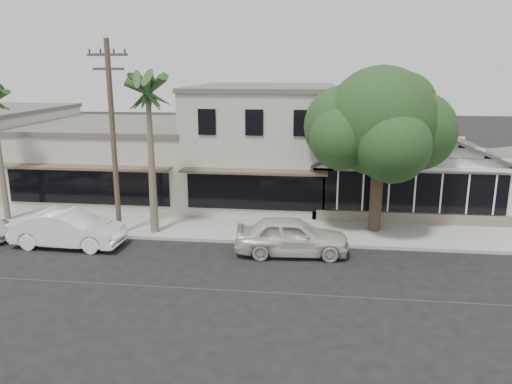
# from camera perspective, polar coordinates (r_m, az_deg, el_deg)

# --- Properties ---
(ground) EXTENTS (140.00, 140.00, 0.00)m
(ground) POSITION_cam_1_polar(r_m,az_deg,el_deg) (17.99, 6.04, -11.61)
(ground) COLOR black
(ground) RESTS_ON ground
(sidewalk_north) EXTENTS (90.00, 3.50, 0.15)m
(sidewalk_north) POSITION_cam_1_polar(r_m,az_deg,el_deg) (25.55, -11.91, -3.77)
(sidewalk_north) COLOR #9E9991
(sidewalk_north) RESTS_ON ground
(corner_shop) EXTENTS (10.40, 8.60, 5.10)m
(corner_shop) POSITION_cam_1_polar(r_m,az_deg,el_deg) (29.56, 16.42, 3.46)
(corner_shop) COLOR white
(corner_shop) RESTS_ON ground
(row_building_near) EXTENTS (8.00, 10.00, 6.50)m
(row_building_near) POSITION_cam_1_polar(r_m,az_deg,el_deg) (30.23, 1.00, 5.47)
(row_building_near) COLOR beige
(row_building_near) RESTS_ON ground
(row_building_midnear) EXTENTS (10.00, 10.00, 4.20)m
(row_building_midnear) POSITION_cam_1_polar(r_m,az_deg,el_deg) (32.60, -14.98, 3.58)
(row_building_midnear) COLOR beige
(row_building_midnear) RESTS_ON ground
(utility_pole) EXTENTS (1.80, 0.24, 9.00)m
(utility_pole) POSITION_cam_1_polar(r_m,az_deg,el_deg) (23.47, -16.03, 6.23)
(utility_pole) COLOR brown
(utility_pole) RESTS_ON ground
(car_0) EXTENTS (4.91, 2.23, 1.64)m
(car_0) POSITION_cam_1_polar(r_m,az_deg,el_deg) (21.28, 4.12, -5.04)
(car_0) COLOR beige
(car_0) RESTS_ON ground
(car_1) EXTENTS (4.99, 1.85, 1.63)m
(car_1) POSITION_cam_1_polar(r_m,az_deg,el_deg) (23.68, -20.70, -3.95)
(car_1) COLOR white
(car_1) RESTS_ON ground
(shade_tree) EXTENTS (7.11, 6.43, 7.89)m
(shade_tree) POSITION_cam_1_polar(r_m,az_deg,el_deg) (23.96, 13.81, 7.50)
(shade_tree) COLOR #433528
(shade_tree) RESTS_ON ground
(palm_east) EXTENTS (3.53, 3.53, 8.03)m
(palm_east) POSITION_cam_1_polar(r_m,az_deg,el_deg) (23.14, -12.28, 11.44)
(palm_east) COLOR #726651
(palm_east) RESTS_ON ground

